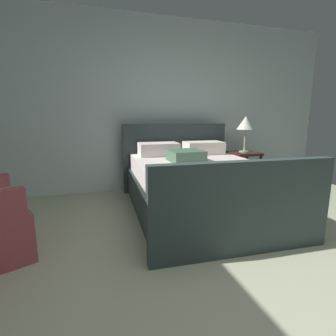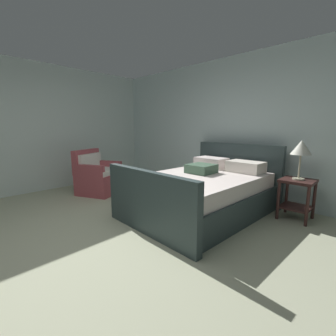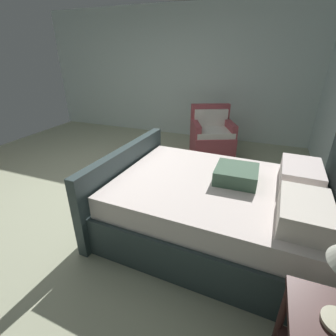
{
  "view_description": "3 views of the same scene",
  "coord_description": "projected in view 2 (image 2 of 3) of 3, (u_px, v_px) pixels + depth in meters",
  "views": [
    {
      "loc": [
        -1.02,
        -1.12,
        1.18
      ],
      "look_at": [
        -0.25,
        1.43,
        0.65
      ],
      "focal_mm": 27.82,
      "sensor_mm": 36.0,
      "label": 1
    },
    {
      "loc": [
        2.29,
        -1.13,
        1.34
      ],
      "look_at": [
        -0.17,
        1.42,
        0.72
      ],
      "focal_mm": 24.6,
      "sensor_mm": 36.0,
      "label": 2
    },
    {
      "loc": [
        2.38,
        2.06,
        1.78
      ],
      "look_at": [
        0.17,
        1.19,
        0.65
      ],
      "focal_mm": 26.35,
      "sensor_mm": 36.0,
      "label": 3
    }
  ],
  "objects": [
    {
      "name": "ground_plane",
      "position": [
        91.0,
        249.0,
        2.6
      ],
      "size": [
        6.06,
        5.99,
        0.02
      ],
      "primitive_type": "cube",
      "color": "#A6AA8B"
    },
    {
      "name": "wall_back",
      "position": [
        232.0,
        128.0,
        4.53
      ],
      "size": [
        6.18,
        0.12,
        2.67
      ],
      "primitive_type": "cube",
      "color": "silver",
      "rests_on": "ground"
    },
    {
      "name": "wall_side_left",
      "position": [
        9.0,
        128.0,
        4.48
      ],
      "size": [
        0.12,
        6.11,
        2.67
      ],
      "primitive_type": "cube",
      "color": "silver",
      "rests_on": "ground"
    },
    {
      "name": "bed",
      "position": [
        202.0,
        192.0,
        3.64
      ],
      "size": [
        1.75,
        2.28,
        1.06
      ],
      "color": "#2F3D3E",
      "rests_on": "ground"
    },
    {
      "name": "nightstand_right",
      "position": [
        297.0,
        193.0,
        3.38
      ],
      "size": [
        0.44,
        0.44,
        0.6
      ],
      "color": "#3A201D",
      "rests_on": "ground"
    },
    {
      "name": "table_lamp_right",
      "position": [
        301.0,
        148.0,
        3.27
      ],
      "size": [
        0.28,
        0.28,
        0.57
      ],
      "color": "#B7B293",
      "rests_on": "nightstand_right"
    },
    {
      "name": "armchair",
      "position": [
        98.0,
        177.0,
        4.76
      ],
      "size": [
        0.96,
        0.96,
        0.9
      ],
      "color": "#9E444B",
      "rests_on": "ground"
    }
  ]
}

